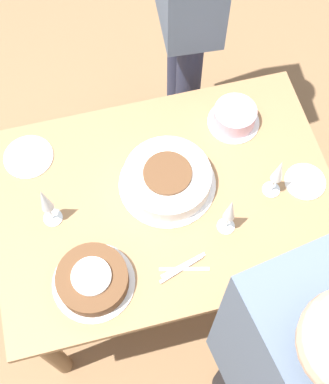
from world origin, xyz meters
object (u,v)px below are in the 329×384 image
Objects in this scene: wine_glass_far at (230,211)px; wine_glass_extra at (45,201)px; cake_back_decorated at (234,117)px; cake_front_chocolate at (93,280)px; cake_center_white at (167,179)px; person_cutting at (283,382)px; wine_glass_near at (278,173)px.

wine_glass_far is 0.61m from wine_glass_extra.
wine_glass_extra is at bearing -162.83° from cake_back_decorated.
cake_back_decorated is 0.45m from wine_glass_far.
wine_glass_far reaches higher than cake_front_chocolate.
cake_front_chocolate is 0.50m from wine_glass_far.
person_cutting is (0.11, -0.77, 0.24)m from cake_center_white.
cake_back_decorated is at bearing 32.00° from cake_center_white.
cake_center_white is at bearing -148.00° from cake_back_decorated.
wine_glass_near reaches higher than cake_center_white.
cake_front_chocolate is 0.30m from wine_glass_extra.
wine_glass_far is at bearing -53.41° from cake_center_white.
person_cutting is at bearing -46.72° from cake_front_chocolate.
person_cutting is (0.54, -0.73, 0.14)m from wine_glass_extra.
wine_glass_near and wine_glass_far have the same top height.
cake_center_white is at bearing -1.18° from person_cutting.
cake_center_white is 0.44m from cake_front_chocolate.
wine_glass_far is at bearing -154.38° from wine_glass_near.
cake_front_chocolate is 1.32× the size of wine_glass_near.
cake_center_white is 0.28m from wine_glass_far.
wine_glass_far is (0.49, 0.09, 0.10)m from cake_front_chocolate.
wine_glass_extra reaches higher than cake_front_chocolate.
wine_glass_near is at bearing -81.68° from cake_back_decorated.
wine_glass_far is 0.95× the size of wine_glass_extra.
cake_center_white is at bearing 4.39° from wine_glass_extra.
wine_glass_extra is at bearing 26.67° from person_cutting.
wine_glass_extra is at bearing 173.93° from wine_glass_near.
wine_glass_extra reaches higher than cake_center_white.
wine_glass_far is 0.58m from person_cutting.
wine_glass_extra is (-0.78, 0.08, 0.01)m from wine_glass_near.
wine_glass_near reaches higher than cake_front_chocolate.
wine_glass_far reaches higher than cake_center_white.
person_cutting is at bearing -94.64° from wine_glass_far.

